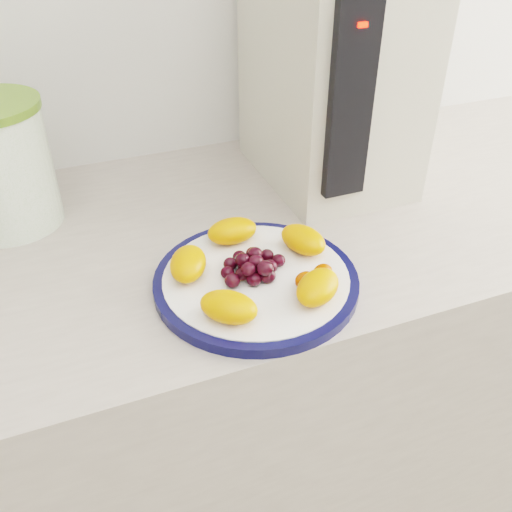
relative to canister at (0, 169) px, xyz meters
name	(u,v)px	position (x,y,z in m)	size (l,w,h in m)	color
counter	(202,420)	(0.25, -0.14, -0.54)	(3.50, 0.60, 0.90)	#B2A699
cabinet_face	(202,429)	(0.25, -0.14, -0.57)	(3.48, 0.58, 0.84)	#917857
plate_rim	(256,281)	(0.30, -0.30, -0.09)	(0.28, 0.28, 0.01)	#0B0E3D
plate_face	(256,281)	(0.30, -0.30, -0.08)	(0.25, 0.25, 0.02)	white
canister	(0,169)	(0.00, 0.00, 0.00)	(0.15, 0.15, 0.19)	#357012
appliance_body	(331,70)	(0.54, -0.03, 0.10)	(0.22, 0.30, 0.38)	beige
appliance_panel	(350,104)	(0.48, -0.19, 0.10)	(0.07, 0.02, 0.28)	black
appliance_led	(362,25)	(0.48, -0.20, 0.21)	(0.01, 0.01, 0.01)	#FF0C05
fruit_plate	(256,265)	(0.30, -0.29, -0.06)	(0.24, 0.23, 0.04)	orange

